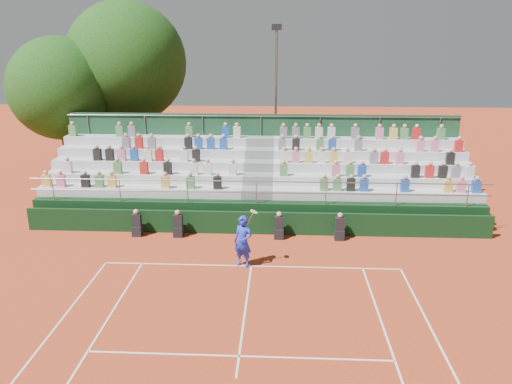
{
  "coord_description": "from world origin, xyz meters",
  "views": [
    {
      "loc": [
        1.02,
        -16.84,
        8.13
      ],
      "look_at": [
        0.0,
        3.5,
        1.8
      ],
      "focal_mm": 35.0,
      "sensor_mm": 36.0,
      "label": 1
    }
  ],
  "objects_px": {
    "tennis_player": "(243,241)",
    "floodlight_mast": "(276,90)",
    "tree_west": "(61,89)",
    "tree_east": "(126,63)"
  },
  "relations": [
    {
      "from": "tennis_player",
      "to": "tree_west",
      "type": "distance_m",
      "value": 16.05
    },
    {
      "from": "tennis_player",
      "to": "tree_east",
      "type": "relative_size",
      "value": 0.22
    },
    {
      "from": "floodlight_mast",
      "to": "tree_west",
      "type": "bearing_deg",
      "value": -167.51
    },
    {
      "from": "tennis_player",
      "to": "floodlight_mast",
      "type": "distance_m",
      "value": 14.15
    },
    {
      "from": "tree_west",
      "to": "floodlight_mast",
      "type": "height_order",
      "value": "floodlight_mast"
    },
    {
      "from": "tree_west",
      "to": "tree_east",
      "type": "bearing_deg",
      "value": 34.1
    },
    {
      "from": "tennis_player",
      "to": "floodlight_mast",
      "type": "height_order",
      "value": "floodlight_mast"
    },
    {
      "from": "tree_west",
      "to": "floodlight_mast",
      "type": "bearing_deg",
      "value": 12.49
    },
    {
      "from": "tennis_player",
      "to": "tree_east",
      "type": "xyz_separation_m",
      "value": [
        -7.82,
        12.99,
        5.72
      ]
    },
    {
      "from": "tennis_player",
      "to": "floodlight_mast",
      "type": "xyz_separation_m",
      "value": [
        1.0,
        13.49,
        4.14
      ]
    }
  ]
}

